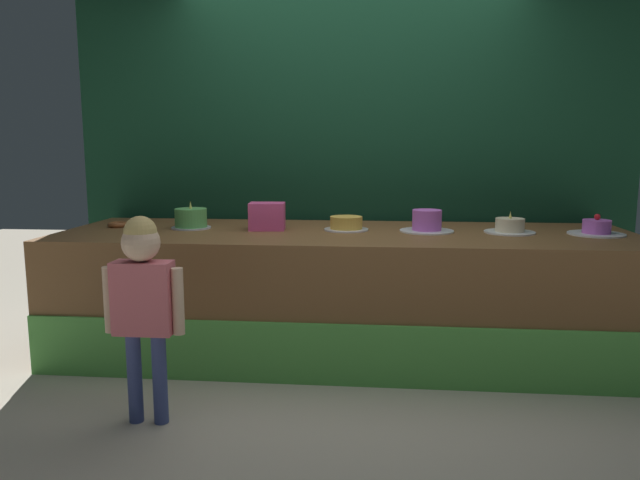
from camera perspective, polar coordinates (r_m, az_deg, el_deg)
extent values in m
plane|color=#BCB29E|center=(3.52, 1.87, -13.73)|extent=(12.00, 12.00, 0.00)
cube|color=brown|center=(3.95, 2.44, -5.00)|extent=(3.71, 1.18, 0.81)
cube|color=#59B24C|center=(3.44, 1.88, -11.00)|extent=(3.71, 0.02, 0.36)
cube|color=#113823|center=(4.52, 3.01, 11.36)|extent=(4.15, 0.08, 3.09)
cylinder|color=#3F4C8C|center=(3.14, -17.37, -12.49)|extent=(0.07, 0.07, 0.46)
cylinder|color=#3F4C8C|center=(3.09, -15.13, -12.71)|extent=(0.07, 0.07, 0.46)
cube|color=#D86672|center=(2.99, -16.59, -5.34)|extent=(0.28, 0.13, 0.36)
cylinder|color=beige|center=(3.07, -19.56, -5.41)|extent=(0.06, 0.06, 0.33)
cylinder|color=beige|center=(2.94, -13.48, -5.75)|extent=(0.06, 0.06, 0.33)
sphere|color=beige|center=(2.94, -16.83, -0.25)|extent=(0.18, 0.18, 0.18)
sphere|color=tan|center=(2.93, -16.87, 0.72)|extent=(0.16, 0.16, 0.16)
cube|color=#EF5399|center=(3.96, -5.10, 2.28)|extent=(0.25, 0.20, 0.18)
torus|color=brown|center=(4.32, -18.84, 1.42)|extent=(0.14, 0.14, 0.03)
cylinder|color=silver|center=(4.11, -12.26, 1.17)|extent=(0.27, 0.27, 0.01)
cylinder|color=#59B259|center=(4.10, -12.29, 2.10)|extent=(0.21, 0.21, 0.13)
cone|color=#F2E566|center=(4.09, -12.33, 3.33)|extent=(0.02, 0.02, 0.05)
cylinder|color=silver|center=(3.93, 2.53, 1.02)|extent=(0.29, 0.29, 0.01)
cylinder|color=#F2BF4C|center=(3.93, 2.54, 1.68)|extent=(0.21, 0.21, 0.08)
cylinder|color=white|center=(3.93, 10.20, 0.87)|extent=(0.35, 0.35, 0.01)
cylinder|color=#CC66D8|center=(3.92, 10.23, 1.90)|extent=(0.19, 0.19, 0.13)
cylinder|color=white|center=(4.00, 17.74, 0.73)|extent=(0.32, 0.32, 0.01)
cylinder|color=beige|center=(3.99, 17.77, 1.40)|extent=(0.18, 0.18, 0.08)
cone|color=#F2E566|center=(3.98, 17.81, 2.33)|extent=(0.02, 0.02, 0.05)
cylinder|color=white|center=(4.11, 24.98, 0.54)|extent=(0.34, 0.34, 0.01)
cylinder|color=#CC66D8|center=(4.11, 25.03, 1.18)|extent=(0.17, 0.17, 0.08)
sphere|color=red|center=(4.10, 25.08, 2.02)|extent=(0.04, 0.04, 0.04)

